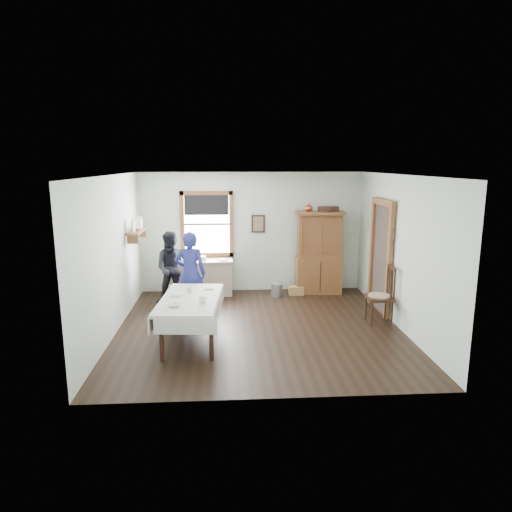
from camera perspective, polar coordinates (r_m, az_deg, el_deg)
The scene contains 20 objects.
room at distance 7.89m, azimuth 0.40°, elevation 0.25°, with size 5.01×5.01×2.70m.
window at distance 10.27m, azimuth -6.16°, elevation 4.43°, with size 1.18×0.07×1.48m.
doorway at distance 9.24m, azimuth 15.39°, elevation 0.33°, with size 0.09×1.14×2.22m.
wall_shelf at distance 9.52m, azimuth -14.66°, elevation 3.20°, with size 0.24×1.00×0.44m.
framed_picture at distance 10.29m, azimuth 0.28°, elevation 4.05°, with size 0.30×0.04×0.40m, color #351C12.
rug_beater at distance 8.64m, azimuth 16.72°, elevation 3.24°, with size 0.27×0.27×0.01m, color black.
work_counter at distance 10.22m, azimuth -6.84°, elevation -2.67°, with size 1.39×0.53×0.79m, color tan.
china_hutch at distance 10.31m, azimuth 7.88°, elevation 0.42°, with size 1.08×0.51×1.85m, color brown.
dining_table at distance 7.67m, azimuth -8.17°, elevation -7.84°, with size 0.96×1.83×0.73m, color silver.
spindle_chair at distance 8.62m, azimuth 15.21°, elevation -4.72°, with size 0.50×0.50×1.08m, color #351C12.
pail at distance 10.13m, azimuth 2.61°, elevation -4.25°, with size 0.26×0.26×0.28m, color #A0A3A8.
wicker_basket at distance 10.26m, azimuth 5.05°, elevation -4.32°, with size 0.33×0.23×0.19m, color #AC8B4E.
woman_blue at distance 8.86m, azimuth -8.20°, elevation -2.55°, with size 0.55×0.36×1.51m, color navy.
figure_dark at distance 9.58m, azimuth -10.34°, elevation -1.84°, with size 0.69×0.54×1.41m, color black.
table_cup_a at distance 7.26m, azimuth -6.70°, elevation -5.49°, with size 0.12×0.12×0.09m, color white.
table_cup_b at distance 7.85m, azimuth -8.27°, elevation -4.22°, with size 0.10×0.10×0.09m, color white.
table_bowl at distance 7.15m, azimuth -10.19°, elevation -6.04°, with size 0.22×0.22×0.05m, color white.
counter_book at distance 10.03m, azimuth -4.69°, elevation -0.51°, with size 0.15×0.20×0.02m, color #71624B.
counter_bowl at distance 10.05m, azimuth -6.66°, elevation -0.42°, with size 0.18×0.18×0.06m, color white.
shelf_bowl at distance 9.53m, azimuth -14.66°, elevation 3.35°, with size 0.22×0.22×0.05m, color white.
Camera 1 is at (-0.54, -7.71, 2.91)m, focal length 32.00 mm.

